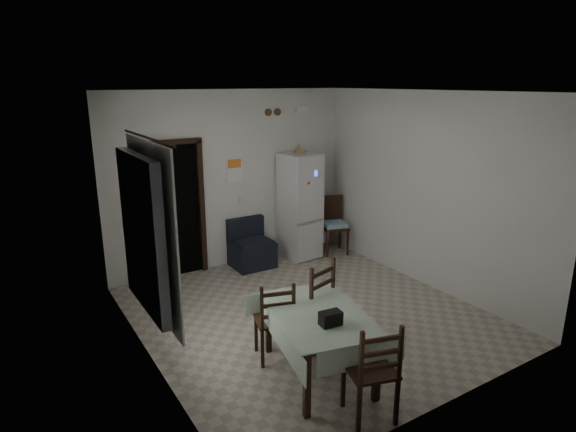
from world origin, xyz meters
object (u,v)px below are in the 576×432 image
Objects in this scene: corner_chair at (334,226)px; dining_chair_far_left at (274,319)px; dining_chair_near_head at (371,368)px; navy_seat at (252,244)px; dining_table at (318,344)px; fridge at (300,206)px; dining_chair_far_right at (309,302)px.

corner_chair is 1.08× the size of dining_chair_far_left.
corner_chair reaches higher than dining_chair_near_head.
dining_chair_far_left is 0.95× the size of dining_chair_near_head.
corner_chair is 1.03× the size of dining_chair_near_head.
navy_seat is 3.24m from dining_table.
fridge reaches higher than dining_table.
dining_chair_far_right reaches higher than navy_seat.
navy_seat is 0.74× the size of dining_chair_far_right.
corner_chair is 3.22m from dining_chair_far_right.
dining_chair_far_right is at bearing -103.11° from navy_seat.
dining_chair_far_right reaches higher than dining_chair_far_left.
dining_chair_near_head is at bearing -75.84° from dining_table.
fridge is 1.70× the size of dining_chair_far_right.
corner_chair is 3.81m from dining_table.
fridge reaches higher than corner_chair.
dining_chair_far_left is (-1.09, -2.59, 0.08)m from navy_seat.
fridge is 1.32× the size of dining_table.
dining_chair_far_left is 0.48m from dining_chair_far_right.
navy_seat is (-0.96, 0.00, -0.52)m from fridge.
dining_chair_far_right reaches higher than dining_table.
dining_chair_far_right is (-2.18, -2.36, 0.03)m from corner_chair.
fridge is at bearing -137.70° from dining_chair_far_right.
dining_table is at bearing -112.95° from corner_chair.
corner_chair reaches higher than navy_seat.
dining_table is at bearing -126.01° from fridge.
fridge reaches higher than navy_seat.
navy_seat is at bearing 87.01° from dining_table.
dining_chair_near_head is at bearing 117.24° from dining_chair_far_left.
dining_chair_near_head reaches higher than navy_seat.
fridge is 1.93× the size of dining_chair_far_left.
dining_table is 0.64m from dining_chair_far_right.
dining_table is 1.46× the size of dining_chair_far_left.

